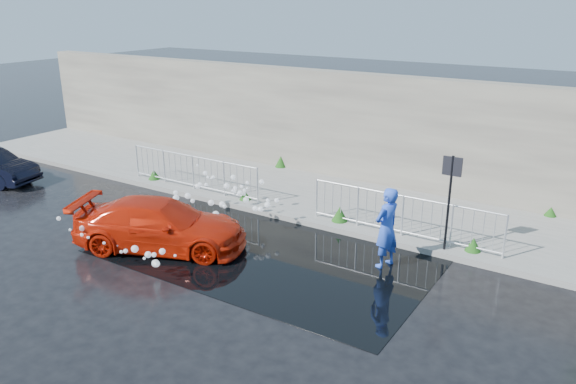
# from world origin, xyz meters

# --- Properties ---
(ground) EXTENTS (90.00, 90.00, 0.00)m
(ground) POSITION_xyz_m (0.00, 0.00, 0.00)
(ground) COLOR black
(ground) RESTS_ON ground
(pavement) EXTENTS (30.00, 4.00, 0.15)m
(pavement) POSITION_xyz_m (0.00, 5.00, 0.07)
(pavement) COLOR slate
(pavement) RESTS_ON ground
(curb) EXTENTS (30.00, 0.25, 0.16)m
(curb) POSITION_xyz_m (0.00, 3.00, 0.08)
(curb) COLOR slate
(curb) RESTS_ON ground
(retaining_wall) EXTENTS (30.00, 0.60, 3.50)m
(retaining_wall) POSITION_xyz_m (0.00, 7.20, 1.90)
(retaining_wall) COLOR #5C554D
(retaining_wall) RESTS_ON pavement
(puddle) EXTENTS (8.00, 5.00, 0.01)m
(puddle) POSITION_xyz_m (0.50, 1.00, 0.01)
(puddle) COLOR black
(puddle) RESTS_ON ground
(sign_post) EXTENTS (0.45, 0.06, 2.50)m
(sign_post) POSITION_xyz_m (4.20, 3.10, 1.72)
(sign_post) COLOR black
(sign_post) RESTS_ON ground
(railing_left) EXTENTS (5.05, 0.05, 1.10)m
(railing_left) POSITION_xyz_m (-4.00, 3.35, 0.74)
(railing_left) COLOR silver
(railing_left) RESTS_ON pavement
(railing_right) EXTENTS (5.05, 0.05, 1.10)m
(railing_right) POSITION_xyz_m (3.00, 3.35, 0.74)
(railing_right) COLOR silver
(railing_right) RESTS_ON pavement
(weeds) EXTENTS (12.17, 3.93, 0.41)m
(weeds) POSITION_xyz_m (-0.23, 4.53, 0.33)
(weeds) COLOR #1C4211
(weeds) RESTS_ON pavement
(water_spray) EXTENTS (3.59, 5.57, 1.01)m
(water_spray) POSITION_xyz_m (-1.83, 1.07, 0.64)
(water_spray) COLOR white
(water_spray) RESTS_ON ground
(red_car) EXTENTS (4.58, 3.26, 1.23)m
(red_car) POSITION_xyz_m (-1.88, -0.25, 0.62)
(red_car) COLOR red
(red_car) RESTS_ON ground
(person) EXTENTS (0.64, 0.80, 1.91)m
(person) POSITION_xyz_m (3.21, 1.80, 0.96)
(person) COLOR blue
(person) RESTS_ON ground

